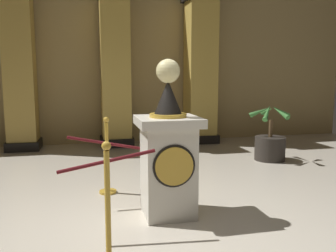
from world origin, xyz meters
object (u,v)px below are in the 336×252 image
object	(u,v)px
pedestal_clock	(168,154)
stanchion_far	(108,221)
stanchion_near	(107,166)
potted_palm_right	(270,144)

from	to	relation	value
pedestal_clock	stanchion_far	distance (m)	1.25
pedestal_clock	stanchion_near	xyz separation A→B (m)	(-0.64, 0.95, -0.34)
pedestal_clock	potted_palm_right	size ratio (longest dim) A/B	1.61
pedestal_clock	potted_palm_right	xyz separation A→B (m)	(2.54, 2.22, -0.40)
potted_palm_right	stanchion_far	bearing A→B (deg)	-136.18
pedestal_clock	stanchion_near	bearing A→B (deg)	124.19
stanchion_far	potted_palm_right	size ratio (longest dim) A/B	0.96
pedestal_clock	stanchion_far	world-z (taller)	pedestal_clock
stanchion_near	potted_palm_right	distance (m)	3.43
pedestal_clock	stanchion_far	bearing A→B (deg)	-128.49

